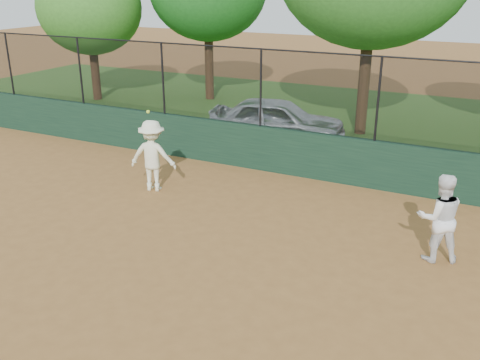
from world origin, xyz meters
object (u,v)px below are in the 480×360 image
at_px(parked_car, 277,121).
at_px(player_second, 440,218).
at_px(tree_0, 89,8).
at_px(player_main, 153,156).

relative_size(parked_car, player_second, 2.51).
bearing_deg(player_second, tree_0, -51.82).
xyz_separation_m(player_main, tree_0, (-8.10, 7.42, 2.84)).
distance_m(parked_car, player_main, 5.06).
xyz_separation_m(player_second, tree_0, (-14.71, 7.97, 2.87)).
bearing_deg(player_second, parked_car, -68.49).
relative_size(player_main, tree_0, 0.37).
relative_size(parked_car, player_main, 2.00).
height_order(parked_car, player_main, player_main).
height_order(player_main, tree_0, tree_0).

